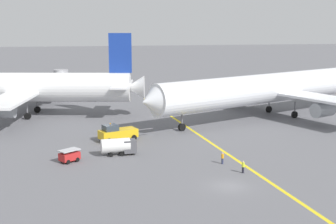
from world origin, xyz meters
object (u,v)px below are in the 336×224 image
(gse_fuel_bowser_stubby, at_px, (119,146))
(jet_bridge, at_px, (58,80))
(airliner_at_gate_left, at_px, (17,88))
(ground_crew_wing_walker_right, at_px, (243,167))
(ground_crew_marshaller_foreground, at_px, (222,158))
(pushback_tug, at_px, (117,133))
(gse_baggage_cart_near_cluster, at_px, (69,156))
(airliner_being_pushed, at_px, (271,88))

(gse_fuel_bowser_stubby, xyz_separation_m, jet_bridge, (-11.12, 55.25, 2.65))
(airliner_at_gate_left, height_order, ground_crew_wing_walker_right, airliner_at_gate_left)
(airliner_at_gate_left, height_order, jet_bridge, airliner_at_gate_left)
(airliner_at_gate_left, xyz_separation_m, ground_crew_wing_walker_right, (32.40, -42.01, -4.86))
(airliner_at_gate_left, xyz_separation_m, gse_fuel_bowser_stubby, (17.77, -31.30, -4.32))
(ground_crew_marshaller_foreground, distance_m, ground_crew_wing_walker_right, 4.39)
(airliner_at_gate_left, height_order, pushback_tug, airliner_at_gate_left)
(airliner_at_gate_left, distance_m, ground_crew_wing_walker_right, 53.27)
(gse_fuel_bowser_stubby, relative_size, ground_crew_wing_walker_right, 3.26)
(pushback_tug, xyz_separation_m, ground_crew_marshaller_foreground, (12.92, -14.77, -0.46))
(airliner_at_gate_left, bearing_deg, gse_fuel_bowser_stubby, -60.41)
(pushback_tug, xyz_separation_m, ground_crew_wing_walker_right, (14.38, -18.91, -0.46))
(pushback_tug, bearing_deg, ground_crew_wing_walker_right, -52.75)
(jet_bridge, bearing_deg, gse_baggage_cart_near_cluster, -85.72)
(ground_crew_wing_walker_right, relative_size, jet_bridge, 0.07)
(ground_crew_wing_walker_right, bearing_deg, pushback_tug, 127.25)
(airliner_at_gate_left, bearing_deg, gse_baggage_cart_near_cluster, -71.91)
(gse_fuel_bowser_stubby, bearing_deg, pushback_tug, 88.27)
(jet_bridge, bearing_deg, airliner_being_pushed, -38.26)
(airliner_being_pushed, distance_m, ground_crew_marshaller_foreground, 34.04)
(airliner_at_gate_left, relative_size, gse_baggage_cart_near_cluster, 16.24)
(airliner_at_gate_left, distance_m, pushback_tug, 29.62)
(ground_crew_marshaller_foreground, height_order, jet_bridge, jet_bridge)
(gse_fuel_bowser_stubby, distance_m, ground_crew_marshaller_foreground, 14.72)
(pushback_tug, xyz_separation_m, gse_baggage_cart_near_cluster, (-7.05, -10.48, -0.40))
(gse_fuel_bowser_stubby, distance_m, jet_bridge, 56.42)
(ground_crew_marshaller_foreground, bearing_deg, airliner_at_gate_left, 129.25)
(gse_fuel_bowser_stubby, relative_size, gse_baggage_cart_near_cluster, 1.62)
(ground_crew_marshaller_foreground, relative_size, ground_crew_wing_walker_right, 1.00)
(airliner_being_pushed, xyz_separation_m, ground_crew_wing_walker_right, (-16.44, -32.68, -4.85))
(gse_fuel_bowser_stubby, relative_size, ground_crew_marshaller_foreground, 3.27)
(gse_baggage_cart_near_cluster, bearing_deg, pushback_tug, 56.06)
(airliner_at_gate_left, distance_m, airliner_being_pushed, 49.73)
(airliner_at_gate_left, height_order, gse_baggage_cart_near_cluster, airliner_at_gate_left)
(airliner_at_gate_left, bearing_deg, ground_crew_marshaller_foreground, -50.75)
(airliner_at_gate_left, height_order, gse_fuel_bowser_stubby, airliner_at_gate_left)
(airliner_being_pushed, relative_size, ground_crew_wing_walker_right, 35.17)
(gse_baggage_cart_near_cluster, bearing_deg, airliner_being_pushed, 32.63)
(pushback_tug, xyz_separation_m, gse_fuel_bowser_stubby, (-0.25, -8.20, 0.07))
(ground_crew_marshaller_foreground, bearing_deg, gse_baggage_cart_near_cluster, 167.87)
(airliner_being_pushed, distance_m, gse_baggage_cart_near_cluster, 45.23)
(jet_bridge, bearing_deg, airliner_at_gate_left, -105.54)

